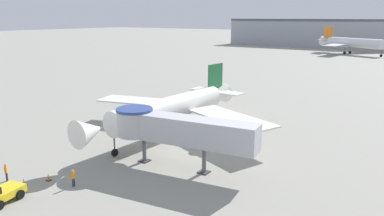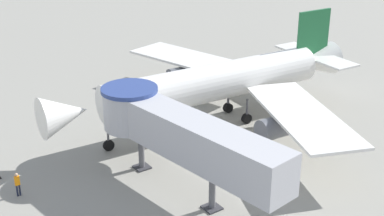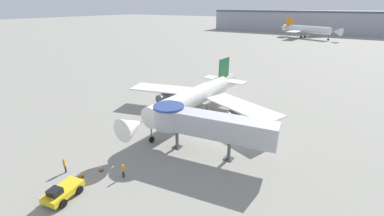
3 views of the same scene
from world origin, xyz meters
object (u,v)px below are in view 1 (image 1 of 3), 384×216
at_px(traffic_cone_apron_front, 24,182).
at_px(ground_crew_wing_walker, 73,177).
at_px(jet_bridge, 173,128).
at_px(background_jet_orange_tail, 353,43).
at_px(main_airplane, 173,108).
at_px(pushback_tug_yellow, 0,194).
at_px(traffic_cone_near_nose, 48,177).
at_px(ground_crew_marshaller, 6,171).

height_order(traffic_cone_apron_front, ground_crew_wing_walker, ground_crew_wing_walker).
relative_size(jet_bridge, traffic_cone_apron_front, 21.52).
xyz_separation_m(ground_crew_wing_walker, background_jet_orange_tail, (-4.40, 154.16, 3.98)).
bearing_deg(main_airplane, pushback_tug_yellow, -88.51).
bearing_deg(jet_bridge, traffic_cone_near_nose, -138.13).
xyz_separation_m(main_airplane, jet_bridge, (6.89, -9.43, 0.64)).
bearing_deg(jet_bridge, traffic_cone_apron_front, -135.99).
height_order(ground_crew_marshaller, ground_crew_wing_walker, ground_crew_marshaller).
bearing_deg(traffic_cone_apron_front, traffic_cone_near_nose, 63.79).
xyz_separation_m(traffic_cone_near_nose, traffic_cone_apron_front, (-1.01, -2.05, 0.00)).
bearing_deg(pushback_tug_yellow, traffic_cone_apron_front, 104.43).
height_order(traffic_cone_apron_front, background_jet_orange_tail, background_jet_orange_tail).
height_order(pushback_tug_yellow, background_jet_orange_tail, background_jet_orange_tail).
bearing_deg(main_airplane, traffic_cone_apron_front, -92.65).
xyz_separation_m(pushback_tug_yellow, ground_crew_marshaller, (-3.77, 2.83, 0.28)).
distance_m(traffic_cone_near_nose, ground_crew_marshaller, 4.16).
height_order(main_airplane, ground_crew_wing_walker, main_airplane).
distance_m(traffic_cone_apron_front, background_jet_orange_tail, 156.79).
distance_m(traffic_cone_near_nose, traffic_cone_apron_front, 2.28).
distance_m(ground_crew_wing_walker, background_jet_orange_tail, 154.28).
bearing_deg(traffic_cone_apron_front, ground_crew_marshaller, -172.84).
height_order(traffic_cone_near_nose, background_jet_orange_tail, background_jet_orange_tail).
height_order(pushback_tug_yellow, traffic_cone_apron_front, pushback_tug_yellow).
bearing_deg(background_jet_orange_tail, ground_crew_wing_walker, -154.33).
bearing_deg(pushback_tug_yellow, ground_crew_wing_walker, 54.18).
relative_size(jet_bridge, pushback_tug_yellow, 3.86).
xyz_separation_m(traffic_cone_apron_front, ground_crew_wing_walker, (4.17, 2.55, 0.63)).
relative_size(jet_bridge, ground_crew_wing_walker, 9.44).
bearing_deg(ground_crew_wing_walker, traffic_cone_apron_front, 124.01).
relative_size(traffic_cone_near_nose, traffic_cone_apron_front, 1.00).
height_order(traffic_cone_apron_front, ground_crew_marshaller, ground_crew_marshaller).
relative_size(main_airplane, ground_crew_marshaller, 16.29).
xyz_separation_m(main_airplane, ground_crew_marshaller, (-4.78, -21.52, -2.69)).
bearing_deg(traffic_cone_apron_front, main_airplane, 83.49).
relative_size(main_airplane, background_jet_orange_tail, 0.85).
height_order(jet_bridge, ground_crew_wing_walker, jet_bridge).
relative_size(ground_crew_marshaller, background_jet_orange_tail, 0.05).
bearing_deg(traffic_cone_apron_front, ground_crew_wing_walker, 31.46).
relative_size(main_airplane, jet_bridge, 1.84).
distance_m(pushback_tug_yellow, ground_crew_marshaller, 4.72).
xyz_separation_m(traffic_cone_apron_front, ground_crew_marshaller, (-2.36, -0.30, 0.70)).
xyz_separation_m(pushback_tug_yellow, ground_crew_wing_walker, (2.76, 5.68, 0.22)).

